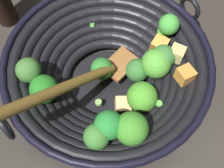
{
  "coord_description": "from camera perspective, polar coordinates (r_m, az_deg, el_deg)",
  "views": [
    {
      "loc": [
        -0.24,
        -0.13,
        0.54
      ],
      "look_at": [
        -0.01,
        -0.01,
        0.03
      ],
      "focal_mm": 45.13,
      "sensor_mm": 36.0,
      "label": 1
    }
  ],
  "objects": [
    {
      "name": "ground_plane",
      "position": [
        0.61,
        -0.81,
        -0.07
      ],
      "size": [
        4.0,
        4.0,
        0.0
      ],
      "primitive_type": "plane",
      "color": "#332D28"
    },
    {
      "name": "wok",
      "position": [
        0.54,
        -0.7,
        2.75
      ],
      "size": [
        0.43,
        0.4,
        0.23
      ],
      "color": "black",
      "rests_on": "ground"
    }
  ]
}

